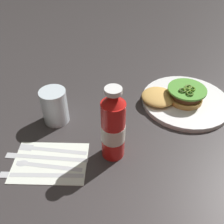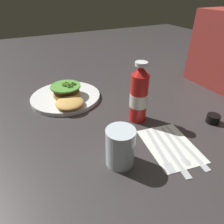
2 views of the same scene
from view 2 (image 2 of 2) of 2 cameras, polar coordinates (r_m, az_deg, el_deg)
name	(u,v)px [view 2 (image 2 of 2)]	position (r m, az deg, el deg)	size (l,w,h in m)	color
ground_plane	(118,107)	(0.79, 1.76, 1.52)	(3.00, 3.00, 0.00)	#353131
dinner_plate	(66,97)	(0.87, -12.99, 4.23)	(0.29, 0.29, 0.02)	white
burger_sandwich	(67,95)	(0.83, -12.57, 4.82)	(0.20, 0.13, 0.05)	#D8A452
ketchup_bottle	(139,95)	(0.68, 7.65, 4.70)	(0.06, 0.06, 0.21)	red
water_glass	(120,147)	(0.53, 2.37, -9.90)	(0.08, 0.08, 0.11)	silver
condiment_cup	(213,119)	(0.78, 26.81, -1.71)	(0.04, 0.04, 0.03)	black
napkin	(170,145)	(0.63, 16.21, -9.11)	(0.19, 0.14, 0.00)	white
fork_utensil	(161,152)	(0.60, 13.70, -10.95)	(0.18, 0.06, 0.00)	silver
steak_knife	(171,152)	(0.61, 16.37, -10.80)	(0.22, 0.06, 0.00)	silver
spoon_utensil	(179,150)	(0.62, 18.46, -10.23)	(0.17, 0.06, 0.00)	silver
butter_knife	(187,147)	(0.64, 20.66, -9.41)	(0.21, 0.05, 0.00)	silver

